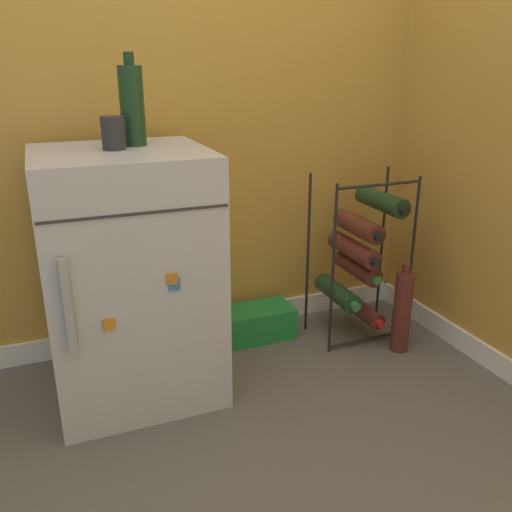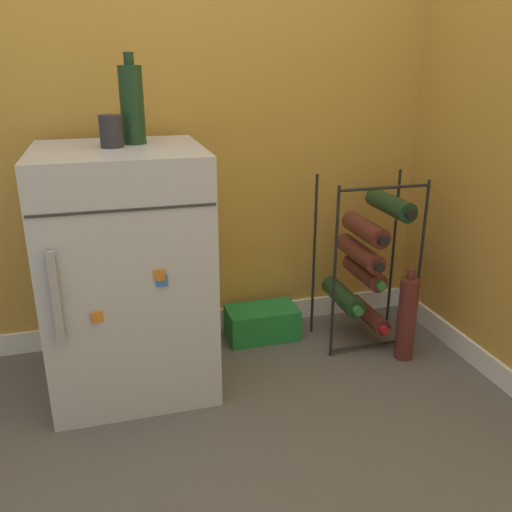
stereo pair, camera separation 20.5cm
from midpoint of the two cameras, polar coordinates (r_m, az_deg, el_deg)
ground_plane at (r=1.93m, az=5.50°, el=-16.06°), size 14.00×14.00×0.00m
wall_back at (r=2.23m, az=-0.27°, el=22.65°), size 6.68×0.07×2.50m
mini_fridge at (r=1.93m, az=-10.46°, el=-1.65°), size 0.55×0.55×0.86m
wine_rack at (r=2.29m, az=14.00°, el=-0.38°), size 0.38×0.33×0.70m
soda_box at (r=2.35m, az=3.15°, el=-7.06°), size 0.30×0.17×0.14m
fridge_top_cup at (r=1.82m, az=-11.87°, el=12.71°), size 0.07×0.07×0.10m
fridge_top_bottle at (r=1.89m, az=-9.81°, el=15.48°), size 0.08×0.08×0.29m
loose_bottle_floor at (r=2.25m, az=18.14°, el=-6.31°), size 0.07×0.07×0.38m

